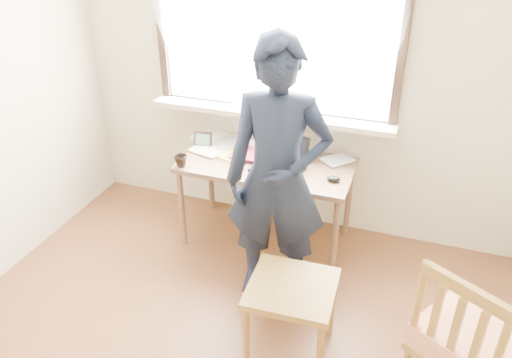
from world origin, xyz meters
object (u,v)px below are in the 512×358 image
(mug_white, at_px, (256,143))
(person, at_px, (277,178))
(mug_dark, at_px, (181,161))
(work_chair, at_px, (292,296))
(laptop, at_px, (281,161))
(side_chair, at_px, (467,342))
(desk, at_px, (267,171))

(mug_white, height_order, person, person)
(mug_dark, distance_m, work_chair, 1.31)
(work_chair, height_order, person, person)
(work_chair, bearing_deg, mug_white, 117.73)
(mug_white, relative_size, mug_dark, 1.37)
(laptop, xyz_separation_m, side_chair, (1.25, -1.09, -0.22))
(mug_dark, xyz_separation_m, person, (0.80, -0.28, 0.16))
(desk, height_order, side_chair, side_chair)
(mug_dark, distance_m, side_chair, 2.12)
(desk, xyz_separation_m, person, (0.24, -0.53, 0.27))
(laptop, distance_m, person, 0.53)
(mug_white, relative_size, work_chair, 0.26)
(desk, bearing_deg, laptop, -15.45)
(mug_dark, relative_size, person, 0.05)
(mug_dark, bearing_deg, side_chair, -24.35)
(person, bearing_deg, side_chair, -36.66)
(laptop, height_order, person, person)
(desk, xyz_separation_m, work_chair, (0.48, -1.00, -0.19))
(mug_white, xyz_separation_m, person, (0.39, -0.72, 0.15))
(laptop, bearing_deg, mug_white, 139.69)
(mug_dark, xyz_separation_m, work_chair, (1.03, -0.75, -0.30))
(laptop, xyz_separation_m, mug_white, (-0.26, 0.22, -0.01))
(mug_white, xyz_separation_m, side_chair, (1.52, -1.31, -0.21))
(desk, xyz_separation_m, mug_white, (-0.15, 0.19, 0.12))
(desk, bearing_deg, work_chair, -64.48)
(work_chair, bearing_deg, mug_dark, 144.14)
(mug_white, height_order, side_chair, side_chair)
(side_chair, bearing_deg, person, 152.36)
(desk, distance_m, work_chair, 1.12)
(desk, distance_m, mug_dark, 0.62)
(mug_dark, height_order, side_chair, side_chair)
(person, bearing_deg, desk, 105.25)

